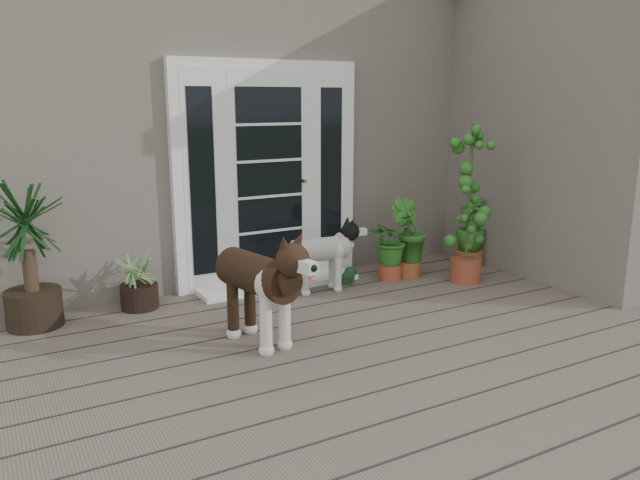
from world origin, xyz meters
TOP-DOWN VIEW (x-y plane):
  - deck at (0.00, 0.40)m, footprint 6.20×4.60m
  - house_main at (0.00, 4.65)m, footprint 7.40×4.00m
  - house_wing at (2.90, 1.50)m, footprint 1.60×2.40m
  - door_unit at (-0.20, 2.60)m, footprint 1.90×0.14m
  - door_step at (-0.20, 2.40)m, footprint 1.60×0.40m
  - brindle_dog at (-0.96, 1.16)m, footprint 0.59×1.00m
  - white_dog at (0.06, 2.04)m, footprint 0.74×0.37m
  - spider_plant at (-1.54, 2.40)m, footprint 0.68×0.68m
  - yucca at (-2.38, 2.37)m, footprint 0.95×0.95m
  - herb_a at (0.89, 2.06)m, footprint 0.62×0.62m
  - herb_b at (1.11, 2.07)m, footprint 0.55×0.55m
  - herb_c at (1.98, 2.10)m, footprint 0.50×0.50m
  - sapling at (1.49, 1.62)m, footprint 0.48×0.48m
  - clog_left at (-0.06, 2.37)m, footprint 0.27×0.37m
  - clog_right at (0.48, 2.20)m, footprint 0.35×0.35m

SIDE VIEW (x-z plane):
  - deck at x=0.00m, z-range 0.00..0.12m
  - door_step at x=-0.20m, z-range 0.12..0.17m
  - clog_right at x=0.48m, z-range 0.12..0.22m
  - clog_left at x=-0.06m, z-range 0.12..0.22m
  - spider_plant at x=-1.54m, z-range 0.12..0.70m
  - herb_b at x=1.11m, z-range 0.12..0.71m
  - herb_a at x=0.89m, z-range 0.12..0.72m
  - white_dog at x=0.06m, z-range 0.12..0.72m
  - herb_c at x=1.98m, z-range 0.12..0.73m
  - brindle_dog at x=-0.96m, z-range 0.12..0.90m
  - yucca at x=-2.38m, z-range 0.12..1.31m
  - sapling at x=1.49m, z-range 0.12..1.74m
  - door_unit at x=-0.20m, z-range 0.12..2.27m
  - house_main at x=0.00m, z-range 0.00..3.10m
  - house_wing at x=2.90m, z-range 0.00..3.10m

